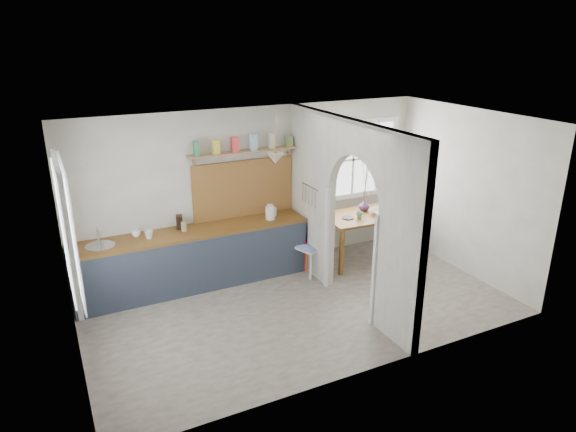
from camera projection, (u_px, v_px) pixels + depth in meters
name	position (u px, v px, depth m)	size (l,w,h in m)	color
floor	(301.00, 307.00, 7.22)	(5.80, 3.20, 0.01)	gray
ceiling	(303.00, 122.00, 6.34)	(5.80, 3.20, 0.01)	beige
walls	(302.00, 221.00, 6.78)	(5.81, 3.21, 2.60)	beige
partition	(345.00, 201.00, 7.07)	(0.12, 3.20, 2.60)	beige
kitchen_window	(65.00, 231.00, 5.47)	(0.10, 1.16, 1.50)	white
nook_window	(353.00, 160.00, 8.75)	(1.76, 0.10, 1.30)	white
counter	(194.00, 257.00, 7.72)	(3.50, 0.60, 0.90)	brown
sink	(100.00, 247.00, 7.01)	(0.40, 0.40, 0.02)	#BDBDBD
backsplash	(244.00, 188.00, 8.01)	(1.65, 0.03, 0.90)	olive
shelf	(244.00, 149.00, 7.72)	(1.75, 0.20, 0.21)	#9C7249
pendant_lamp	(275.00, 159.00, 7.62)	(0.26, 0.26, 0.16)	silver
utensil_rail	(310.00, 187.00, 7.74)	(0.02, 0.02, 0.50)	#BDBDBD
dining_table	(362.00, 237.00, 8.60)	(1.30, 0.87, 0.81)	brown
chair_left	(310.00, 245.00, 8.13)	(0.43, 0.43, 0.93)	silver
chair_right	(403.00, 227.00, 9.00)	(0.39, 0.39, 0.86)	silver
kettle	(270.00, 212.00, 7.96)	(0.20, 0.16, 0.24)	silver
mug_a	(149.00, 235.00, 7.24)	(0.12, 0.12, 0.11)	silver
mug_b	(136.00, 233.00, 7.30)	(0.12, 0.12, 0.10)	white
knife_block	(179.00, 222.00, 7.60)	(0.09, 0.13, 0.20)	black
jar	(184.00, 226.00, 7.51)	(0.09, 0.09, 0.14)	#958F5E
towel_magenta	(305.00, 256.00, 8.21)	(0.02, 0.03, 0.52)	#C0144E
towel_orange	(306.00, 259.00, 8.17)	(0.02, 0.03, 0.46)	orange
bowl	(380.00, 212.00, 8.47)	(0.31, 0.31, 0.08)	beige
table_cup	(359.00, 215.00, 8.28)	(0.11, 0.11, 0.10)	#599463
plate	(348.00, 218.00, 8.29)	(0.19, 0.19, 0.02)	black
vase	(364.00, 205.00, 8.61)	(0.18, 0.18, 0.19)	#47274A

